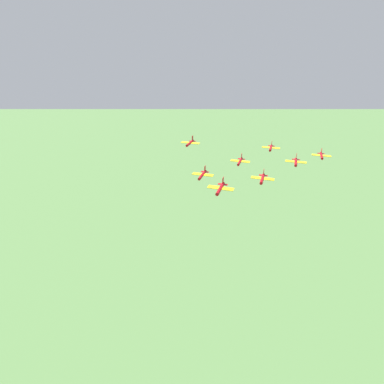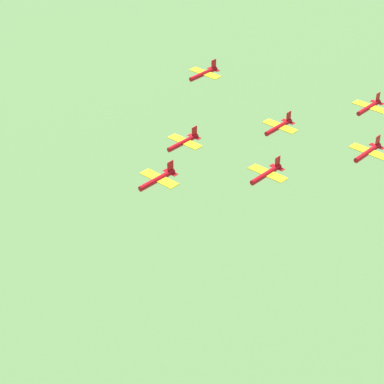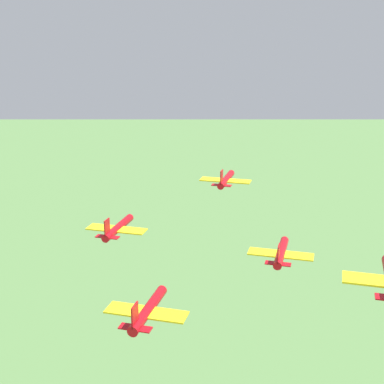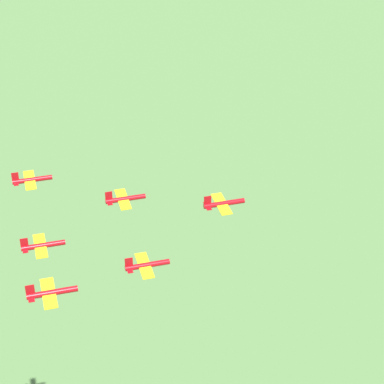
# 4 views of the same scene
# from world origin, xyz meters

# --- Properties ---
(jet_0) EXTENTS (6.88, 6.79, 2.59)m
(jet_0) POSITION_xyz_m (-2.56, 55.64, 133.41)
(jet_0) COLOR #B20C14
(jet_1) EXTENTS (6.88, 6.79, 2.59)m
(jet_1) POSITION_xyz_m (3.72, 37.44, 131.04)
(jet_1) COLOR #B20C14
(jet_2) EXTENTS (6.88, 6.79, 2.59)m
(jet_2) POSITION_xyz_m (16.40, 52.29, 130.00)
(jet_2) COLOR #B20C14
(jet_3) EXTENTS (6.88, 6.79, 2.59)m
(jet_3) POSITION_xyz_m (10.00, 19.24, 132.15)
(jet_3) COLOR #B20C14
(jet_4) EXTENTS (6.88, 6.79, 2.59)m
(jet_4) POSITION_xyz_m (22.68, 34.09, 130.32)
(jet_4) COLOR #B20C14
(jet_5) EXTENTS (6.88, 6.79, 2.59)m
(jet_5) POSITION_xyz_m (35.36, 48.93, 135.67)
(jet_5) COLOR #B20C14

